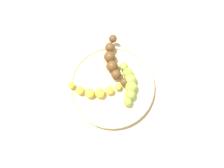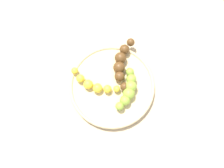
{
  "view_description": "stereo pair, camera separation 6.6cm",
  "coord_description": "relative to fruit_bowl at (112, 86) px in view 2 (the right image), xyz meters",
  "views": [
    {
      "loc": [
        0.06,
        -0.16,
        0.68
      ],
      "look_at": [
        0.0,
        0.0,
        0.04
      ],
      "focal_mm": 36.14,
      "sensor_mm": 36.0,
      "label": 1
    },
    {
      "loc": [
        0.12,
        -0.12,
        0.68
      ],
      "look_at": [
        0.0,
        0.0,
        0.04
      ],
      "focal_mm": 36.14,
      "sensor_mm": 36.0,
      "label": 2
    }
  ],
  "objects": [
    {
      "name": "banana_green",
      "position": [
        0.05,
        0.02,
        0.02
      ],
      "size": [
        0.08,
        0.12,
        0.04
      ],
      "rotation": [
        0.0,
        0.0,
        0.47
      ],
      "color": "#8CAD38",
      "rests_on": "fruit_bowl"
    },
    {
      "name": "ground_plane",
      "position": [
        0.0,
        0.0,
        -0.01
      ],
      "size": [
        2.4,
        2.4,
        0.0
      ],
      "primitive_type": "plane",
      "color": "tan"
    },
    {
      "name": "fruit_bowl",
      "position": [
        0.0,
        0.0,
        0.0
      ],
      "size": [
        0.26,
        0.26,
        0.02
      ],
      "color": "#D1B784",
      "rests_on": "ground_plane"
    },
    {
      "name": "banana_overripe",
      "position": [
        -0.02,
        0.07,
        0.02
      ],
      "size": [
        0.11,
        0.14,
        0.04
      ],
      "rotation": [
        0.0,
        0.0,
        3.76
      ],
      "color": "#593819",
      "rests_on": "fruit_bowl"
    },
    {
      "name": "banana_yellow",
      "position": [
        -0.04,
        -0.04,
        0.02
      ],
      "size": [
        0.15,
        0.08,
        0.03
      ],
      "rotation": [
        0.0,
        0.0,
        5.09
      ],
      "color": "yellow",
      "rests_on": "fruit_bowl"
    }
  ]
}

